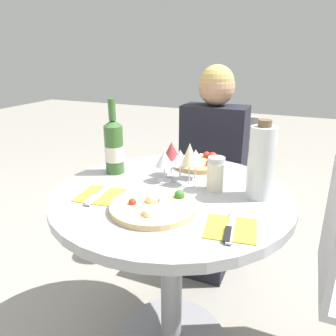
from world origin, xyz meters
TOP-DOWN VIEW (x-y plane):
  - dining_table at (0.00, 0.00)m, footprint 0.91×0.91m
  - chair_behind_diner at (-0.04, 0.82)m, footprint 0.43×0.43m
  - seated_diner at (-0.04, 0.68)m, footprint 0.37×0.42m
  - pizza_large at (0.01, -0.16)m, footprint 0.29×0.29m
  - pizza_small_far at (0.01, 0.33)m, footprint 0.24×0.24m
  - wine_bottle at (-0.31, 0.09)m, footprint 0.08×0.08m
  - tall_carafe at (0.31, 0.08)m, footprint 0.09×0.09m
  - sugar_shaker at (0.15, 0.08)m, footprint 0.07×0.07m
  - wine_glass_front_left at (-0.07, 0.08)m, footprint 0.07×0.07m
  - wine_glass_back_right at (0.04, 0.16)m, footprint 0.07×0.07m
  - wine_glass_back_left at (-0.07, 0.16)m, footprint 0.07×0.07m
  - wine_glass_front_right at (0.04, 0.08)m, footprint 0.06×0.06m
  - wine_glass_center at (-0.01, 0.12)m, footprint 0.08×0.08m
  - place_setting_left at (-0.23, -0.15)m, footprint 0.17×0.19m
  - place_setting_right at (0.27, -0.19)m, footprint 0.17×0.19m

SIDE VIEW (x-z plane):
  - chair_behind_diner at x=-0.04m, z-range -0.01..0.86m
  - seated_diner at x=-0.04m, z-range -0.05..1.14m
  - dining_table at x=0.00m, z-range 0.21..0.95m
  - place_setting_left at x=-0.23m, z-range 0.75..0.76m
  - place_setting_right at x=0.27m, z-range 0.75..0.76m
  - pizza_large at x=0.01m, z-range 0.74..0.79m
  - pizza_small_far at x=0.01m, z-range 0.74..0.79m
  - sugar_shaker at x=0.15m, z-range 0.75..0.88m
  - wine_glass_back_right at x=0.04m, z-range 0.78..0.90m
  - wine_glass_front_left at x=-0.07m, z-range 0.78..0.91m
  - wine_glass_center at x=-0.01m, z-range 0.78..0.91m
  - wine_glass_back_left at x=-0.07m, z-range 0.78..0.93m
  - wine_bottle at x=-0.31m, z-range 0.71..1.03m
  - wine_glass_front_right at x=0.04m, z-range 0.79..0.96m
  - tall_carafe at x=0.31m, z-range 0.74..1.02m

